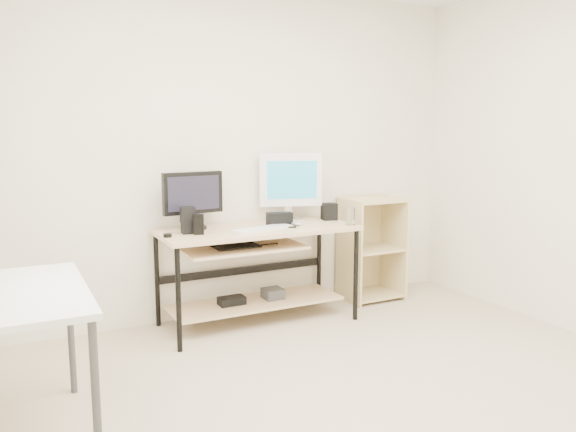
# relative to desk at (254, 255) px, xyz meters

# --- Properties ---
(room) EXTENTS (4.01, 4.01, 2.62)m
(room) POSITION_rel_desk_xyz_m (-0.11, -1.62, 0.78)
(room) COLOR beige
(room) RESTS_ON ground
(desk) EXTENTS (1.50, 0.65, 0.75)m
(desk) POSITION_rel_desk_xyz_m (0.00, 0.00, 0.00)
(desk) COLOR beige
(desk) RESTS_ON ground
(side_table) EXTENTS (0.60, 1.00, 0.75)m
(side_table) POSITION_rel_desk_xyz_m (-1.65, -1.06, 0.13)
(side_table) COLOR white
(side_table) RESTS_ON ground
(shelf_unit) EXTENTS (0.50, 0.40, 0.90)m
(shelf_unit) POSITION_rel_desk_xyz_m (1.18, 0.16, -0.09)
(shelf_unit) COLOR beige
(shelf_unit) RESTS_ON ground
(black_monitor) EXTENTS (0.47, 0.19, 0.43)m
(black_monitor) POSITION_rel_desk_xyz_m (-0.42, 0.16, 0.46)
(black_monitor) COLOR black
(black_monitor) RESTS_ON desk
(white_imac) EXTENTS (0.51, 0.19, 0.55)m
(white_imac) POSITION_rel_desk_xyz_m (0.42, 0.20, 0.53)
(white_imac) COLOR silver
(white_imac) RESTS_ON desk
(keyboard) EXTENTS (0.50, 0.25, 0.02)m
(keyboard) POSITION_rel_desk_xyz_m (0.03, -0.11, 0.22)
(keyboard) COLOR white
(keyboard) RESTS_ON desk
(mouse) EXTENTS (0.08, 0.11, 0.03)m
(mouse) POSITION_rel_desk_xyz_m (0.33, -0.06, 0.23)
(mouse) COLOR #B8B8BE
(mouse) RESTS_ON desk
(center_speaker) EXTENTS (0.21, 0.13, 0.10)m
(center_speaker) POSITION_rel_desk_xyz_m (0.22, 0.02, 0.26)
(center_speaker) COLOR black
(center_speaker) RESTS_ON desk
(speaker_left) EXTENTS (0.11, 0.11, 0.19)m
(speaker_left) POSITION_rel_desk_xyz_m (-0.52, 0.00, 0.31)
(speaker_left) COLOR black
(speaker_left) RESTS_ON desk
(speaker_right) EXTENTS (0.14, 0.14, 0.14)m
(speaker_right) POSITION_rel_desk_xyz_m (0.71, 0.08, 0.28)
(speaker_right) COLOR black
(speaker_right) RESTS_ON desk
(audio_controller) EXTENTS (0.08, 0.07, 0.15)m
(audio_controller) POSITION_rel_desk_xyz_m (-0.46, -0.07, 0.28)
(audio_controller) COLOR black
(audio_controller) RESTS_ON desk
(volume_puck) EXTENTS (0.07, 0.07, 0.02)m
(volume_puck) POSITION_rel_desk_xyz_m (-0.68, -0.07, 0.22)
(volume_puck) COLOR black
(volume_puck) RESTS_ON desk
(smartphone) EXTENTS (0.11, 0.14, 0.01)m
(smartphone) POSITION_rel_desk_xyz_m (0.27, -0.08, 0.22)
(smartphone) COLOR black
(smartphone) RESTS_ON desk
(coaster) EXTENTS (0.09, 0.09, 0.01)m
(coaster) POSITION_rel_desk_xyz_m (0.72, -0.23, 0.21)
(coaster) COLOR #986D44
(coaster) RESTS_ON desk
(drinking_glass) EXTENTS (0.07, 0.07, 0.13)m
(drinking_glass) POSITION_rel_desk_xyz_m (0.72, -0.23, 0.28)
(drinking_glass) COLOR white
(drinking_glass) RESTS_ON coaster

